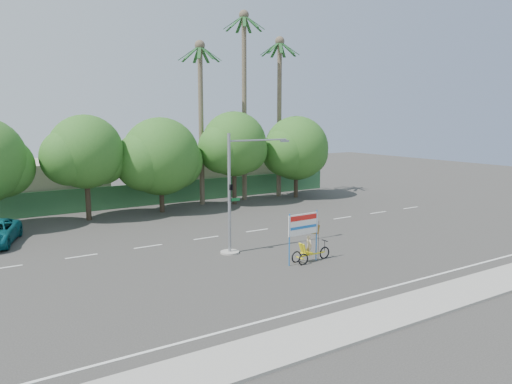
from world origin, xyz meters
TOP-DOWN VIEW (x-y plane):
  - ground at (0.00, 0.00)m, footprint 120.00×120.00m
  - sidewalk_near at (0.00, -7.50)m, footprint 50.00×2.40m
  - fence at (0.00, 21.50)m, footprint 38.00×0.08m
  - building_left at (-10.00, 26.00)m, footprint 12.00×8.00m
  - building_right at (8.00, 26.00)m, footprint 14.00×8.00m
  - tree_left at (-7.05, 18.00)m, footprint 6.66×5.60m
  - tree_center at (-1.05, 18.00)m, footprint 7.62×6.40m
  - tree_right at (5.95, 18.00)m, footprint 6.90×5.80m
  - tree_far_right at (12.95, 18.00)m, footprint 7.38×6.20m
  - palm_tall at (8.00, 19.50)m, footprint 3.73×3.79m
  - palm_mid at (12.00, 19.50)m, footprint 3.73×3.79m
  - palm_short at (3.50, 19.50)m, footprint 3.73×3.79m
  - traffic_signal at (-2.20, 3.98)m, footprint 4.72×1.10m
  - trike_billboard at (0.17, 0.13)m, footprint 2.95×0.69m

SIDE VIEW (x-z plane):
  - ground at x=0.00m, z-range 0.00..0.00m
  - sidewalk_near at x=0.00m, z-range 0.00..0.12m
  - fence at x=0.00m, z-range 0.00..2.00m
  - trike_billboard at x=0.17m, z-range -0.28..2.61m
  - building_right at x=8.00m, z-range 0.00..3.60m
  - building_left at x=-10.00m, z-range 0.00..4.00m
  - traffic_signal at x=-2.20m, z-range -0.58..6.42m
  - tree_center at x=-1.05m, z-range 0.54..8.39m
  - tree_far_right at x=12.95m, z-range 0.68..8.61m
  - tree_left at x=-7.05m, z-range 1.02..9.09m
  - tree_right at x=5.95m, z-range 1.06..9.42m
  - palm_short at x=3.50m, z-range 1.64..16.09m
  - palm_mid at x=12.00m, z-range 1.67..17.12m
  - palm_tall at x=8.00m, z-range 1.74..19.19m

